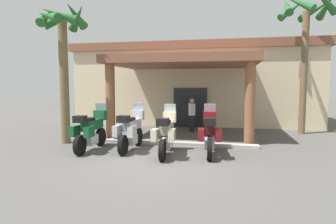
{
  "coord_description": "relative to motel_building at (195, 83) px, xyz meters",
  "views": [
    {
      "loc": [
        2.08,
        -8.15,
        2.25
      ],
      "look_at": [
        -0.3,
        2.9,
        1.2
      ],
      "focal_mm": 30.8,
      "sensor_mm": 36.0,
      "label": 1
    }
  ],
  "objects": [
    {
      "name": "ground_plane",
      "position": [
        0.02,
        -9.65,
        -2.36
      ],
      "size": [
        80.0,
        80.0,
        0.0
      ],
      "primitive_type": "plane",
      "color": "#514F4C"
    },
    {
      "name": "pedestrian",
      "position": [
        0.31,
        -4.02,
        -1.43
      ],
      "size": [
        0.37,
        0.43,
        1.62
      ],
      "rotation": [
        0.0,
        0.0,
        0.69
      ],
      "color": "black",
      "rests_on": "ground_plane"
    },
    {
      "name": "motorcycle_maroon",
      "position": [
        1.48,
        -8.51,
        -1.66
      ],
      "size": [
        0.73,
        2.21,
        1.61
      ],
      "rotation": [
        0.0,
        0.0,
        1.64
      ],
      "color": "black",
      "rests_on": "ground_plane"
    },
    {
      "name": "curb_strip",
      "position": [
        -0.56,
        -7.24,
        -2.3
      ],
      "size": [
        7.43,
        0.36,
        0.12
      ],
      "primitive_type": "cube",
      "color": "#ADA89E",
      "rests_on": "ground_plane"
    },
    {
      "name": "motorcycle_cream",
      "position": [
        0.12,
        -8.88,
        -1.66
      ],
      "size": [
        0.73,
        2.21,
        1.61
      ],
      "rotation": [
        0.0,
        0.0,
        1.64
      ],
      "color": "black",
      "rests_on": "ground_plane"
    },
    {
      "name": "motel_building",
      "position": [
        0.0,
        0.0,
        0.0
      ],
      "size": [
        14.12,
        10.02,
        4.63
      ],
      "rotation": [
        0.0,
        0.0,
        0.01
      ],
      "color": "beige",
      "rests_on": "ground_plane"
    },
    {
      "name": "motorcycle_green",
      "position": [
        -2.6,
        -8.74,
        -1.66
      ],
      "size": [
        0.7,
        2.21,
        1.61
      ],
      "rotation": [
        0.0,
        0.0,
        1.58
      ],
      "color": "black",
      "rests_on": "ground_plane"
    },
    {
      "name": "motorcycle_silver",
      "position": [
        -1.24,
        -8.42,
        -1.66
      ],
      "size": [
        0.7,
        2.21,
        1.61
      ],
      "rotation": [
        0.0,
        0.0,
        1.57
      ],
      "color": "black",
      "rests_on": "ground_plane"
    },
    {
      "name": "palm_tree_roadside",
      "position": [
        -4.15,
        -7.8,
        1.54
      ],
      "size": [
        1.93,
        1.96,
        5.38
      ],
      "color": "brown",
      "rests_on": "ground_plane"
    },
    {
      "name": "palm_tree_near_portico",
      "position": [
        5.4,
        -3.5,
        2.62
      ],
      "size": [
        2.6,
        2.64,
        6.49
      ],
      "color": "brown",
      "rests_on": "ground_plane"
    }
  ]
}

